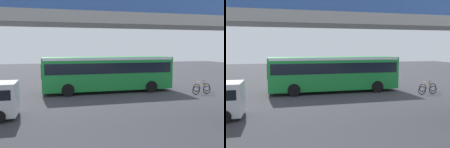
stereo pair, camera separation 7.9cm
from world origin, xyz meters
TOP-DOWN VIEW (x-y plane):
  - ground at (0.00, 0.00)m, footprint 80.00×80.00m
  - city_bus at (-0.11, 0.90)m, footprint 11.54×2.85m
  - bicycle_blue at (-7.63, 4.06)m, footprint 1.77×0.44m
  - bicycle_orange at (-8.47, 2.86)m, footprint 1.77×0.44m
  - pedestrian at (-6.35, -3.24)m, footprint 0.38×0.38m
  - traffic_sign at (2.16, -4.63)m, footprint 0.08×0.60m
  - lane_dash_leftmost at (-4.00, -2.39)m, footprint 2.00×0.20m
  - lane_dash_left at (0.00, -2.39)m, footprint 2.00×0.20m
  - lane_dash_centre at (4.00, -2.39)m, footprint 2.00×0.20m
  - pedestrian_overpass at (0.00, 10.66)m, footprint 31.44×2.60m

SIDE VIEW (x-z plane):
  - ground at x=0.00m, z-range 0.00..0.00m
  - lane_dash_leftmost at x=-4.00m, z-range 0.00..0.01m
  - lane_dash_left at x=0.00m, z-range 0.00..0.01m
  - lane_dash_centre at x=4.00m, z-range 0.00..0.01m
  - bicycle_blue at x=-7.63m, z-range -0.11..0.85m
  - bicycle_orange at x=-8.47m, z-range -0.11..0.85m
  - pedestrian at x=-6.35m, z-range -0.01..1.78m
  - city_bus at x=-0.11m, z-range 0.31..3.46m
  - traffic_sign at x=2.16m, z-range 0.49..3.29m
  - pedestrian_overpass at x=0.00m, z-range 1.63..8.24m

